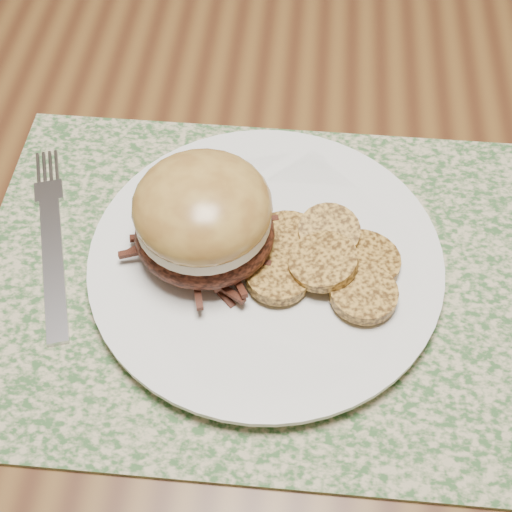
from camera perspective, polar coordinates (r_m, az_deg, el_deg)
The scene contains 7 objects.
ground at distance 1.31m, azimuth -10.44°, elevation -16.24°, with size 3.50×3.50×0.00m, color #54351C.
dining_table at distance 0.73m, azimuth -18.23°, elevation 1.91°, with size 1.50×0.90×0.75m.
placemat at distance 0.56m, azimuth 0.34°, elevation -1.75°, with size 0.45×0.33×0.00m, color #355B2E.
dinner_plate at distance 0.56m, azimuth 0.77°, elevation -0.45°, with size 0.26×0.26×0.02m, color white.
pork_sandwich at distance 0.53m, azimuth -4.24°, elevation 3.06°, with size 0.11×0.11×0.08m.
roasted_potatoes at distance 0.54m, azimuth 5.55°, elevation -0.31°, with size 0.14×0.12×0.03m.
fork at distance 0.60m, azimuth -16.02°, elevation 1.43°, with size 0.08×0.19×0.00m.
Camera 1 is at (0.27, -0.40, 1.22)m, focal length 50.00 mm.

